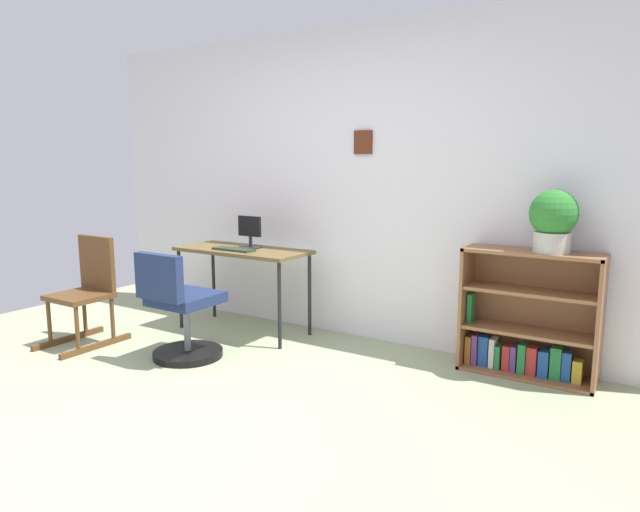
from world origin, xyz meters
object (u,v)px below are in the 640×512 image
at_px(office_chair, 180,314).
at_px(desk, 243,256).
at_px(bookshelf_low, 528,321).
at_px(monitor, 250,233).
at_px(rocking_chair, 87,290).
at_px(keyboard, 234,249).
at_px(potted_plant_on_shelf, 553,219).

bearing_deg(office_chair, desk, 94.66).
bearing_deg(bookshelf_low, monitor, -174.90).
bearing_deg(rocking_chair, keyboard, 42.86).
relative_size(keyboard, bookshelf_low, 0.43).
distance_m(monitor, bookshelf_low, 2.33).
xyz_separation_m(desk, office_chair, (0.07, -0.80, -0.32)).
relative_size(rocking_chair, potted_plant_on_shelf, 2.10).
distance_m(monitor, rocking_chair, 1.39).
xyz_separation_m(keyboard, rocking_chair, (-0.86, -0.80, -0.30)).
relative_size(desk, office_chair, 1.42).
relative_size(monitor, bookshelf_low, 0.31).
height_order(keyboard, potted_plant_on_shelf, potted_plant_on_shelf).
bearing_deg(monitor, bookshelf_low, 5.10).
relative_size(keyboard, potted_plant_on_shelf, 0.93).
height_order(rocking_chair, bookshelf_low, bookshelf_low).
bearing_deg(bookshelf_low, rocking_chair, -159.52).
bearing_deg(bookshelf_low, potted_plant_on_shelf, -23.28).
height_order(desk, office_chair, office_chair).
bearing_deg(rocking_chair, potted_plant_on_shelf, 18.90).
height_order(desk, potted_plant_on_shelf, potted_plant_on_shelf).
relative_size(monitor, office_chair, 0.33).
distance_m(rocking_chair, bookshelf_low, 3.38).
height_order(monitor, rocking_chair, monitor).
bearing_deg(office_chair, keyboard, 95.41).
bearing_deg(desk, bookshelf_low, 6.68).
relative_size(monitor, potted_plant_on_shelf, 0.67).
bearing_deg(office_chair, monitor, 92.28).
xyz_separation_m(monitor, bookshelf_low, (2.27, 0.20, -0.48)).
xyz_separation_m(monitor, potted_plant_on_shelf, (2.40, 0.15, 0.24)).
distance_m(desk, office_chair, 0.86).
bearing_deg(monitor, office_chair, -87.72).
bearing_deg(potted_plant_on_shelf, office_chair, -156.82).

